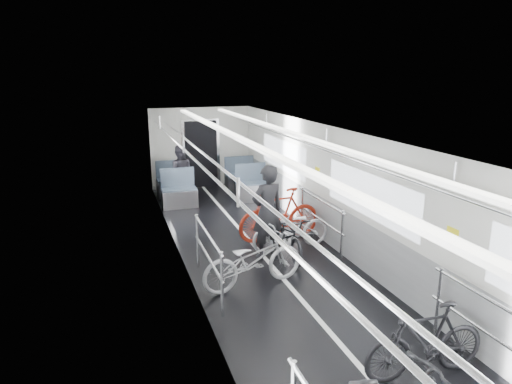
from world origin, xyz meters
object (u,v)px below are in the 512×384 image
(bike_right_far, at_px, (280,215))
(person_standing, at_px, (267,212))
(bike_right_near, at_px, (426,341))
(bike_left_far, at_px, (253,260))
(bike_aisle, at_px, (288,235))
(person_seated, at_px, (180,173))
(bike_right_mid, at_px, (291,229))

(bike_right_far, xyz_separation_m, person_standing, (-0.55, -0.78, 0.35))
(bike_right_near, bearing_deg, bike_left_far, -154.48)
(person_standing, bearing_deg, bike_right_near, 85.62)
(bike_aisle, relative_size, person_seated, 1.05)
(bike_left_far, distance_m, bike_right_far, 2.23)
(person_standing, xyz_separation_m, person_seated, (-0.93, 4.47, -0.13))
(bike_right_near, distance_m, person_standing, 3.97)
(bike_right_far, distance_m, bike_aisle, 0.90)
(bike_right_near, relative_size, person_standing, 0.86)
(bike_right_far, height_order, person_standing, person_standing)
(bike_left_far, distance_m, bike_right_near, 3.03)
(bike_right_mid, relative_size, bike_aisle, 1.03)
(bike_aisle, distance_m, person_standing, 0.61)
(person_standing, relative_size, person_seated, 1.17)
(bike_right_near, relative_size, bike_right_mid, 0.93)
(bike_aisle, bearing_deg, person_standing, 167.41)
(bike_right_mid, relative_size, person_standing, 0.92)
(bike_right_mid, bearing_deg, bike_right_far, 175.52)
(bike_left_far, bearing_deg, bike_right_mid, -52.79)
(bike_right_near, bearing_deg, person_standing, -169.37)
(bike_right_far, xyz_separation_m, person_seated, (-1.48, 3.70, 0.21))
(bike_left_far, height_order, bike_right_far, bike_right_far)
(bike_right_far, xyz_separation_m, bike_aisle, (-0.17, -0.88, -0.13))
(bike_right_near, xyz_separation_m, bike_right_far, (0.02, 4.69, 0.09))
(bike_aisle, bearing_deg, bike_right_mid, 57.77)
(bike_right_near, height_order, bike_right_far, bike_right_far)
(bike_right_near, height_order, person_standing, person_standing)
(bike_right_near, bearing_deg, person_seated, -167.23)
(bike_right_mid, height_order, bike_aisle, bike_right_mid)
(bike_right_mid, bearing_deg, bike_right_near, -6.72)
(bike_right_far, bearing_deg, person_standing, -39.91)
(bike_right_far, distance_m, person_standing, 1.01)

